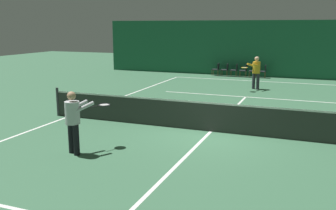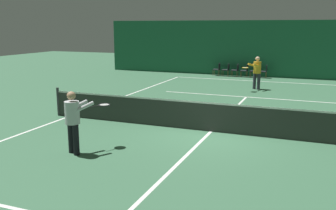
{
  "view_description": "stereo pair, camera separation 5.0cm",
  "coord_description": "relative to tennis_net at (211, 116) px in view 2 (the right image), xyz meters",
  "views": [
    {
      "loc": [
        2.95,
        -11.32,
        3.34
      ],
      "look_at": [
        -1.13,
        -0.92,
        0.96
      ],
      "focal_mm": 40.0,
      "sensor_mm": 36.0,
      "label": 1
    },
    {
      "loc": [
        2.99,
        -11.3,
        3.34
      ],
      "look_at": [
        -1.13,
        -0.92,
        0.96
      ],
      "focal_mm": 40.0,
      "sensor_mm": 36.0,
      "label": 2
    }
  ],
  "objects": [
    {
      "name": "player_near",
      "position": [
        -2.81,
        -3.38,
        0.47
      ],
      "size": [
        0.9,
        1.38,
        1.68
      ],
      "rotation": [
        0.0,
        0.0,
        1.13
      ],
      "color": "black",
      "rests_on": "ground"
    },
    {
      "name": "courtside_chair_2",
      "position": [
        -1.99,
        13.54,
        -0.03
      ],
      "size": [
        0.44,
        0.44,
        0.84
      ],
      "rotation": [
        0.0,
        0.0,
        -1.57
      ],
      "color": "brown",
      "rests_on": "ground"
    },
    {
      "name": "player_far",
      "position": [
        0.07,
        8.82,
        0.51
      ],
      "size": [
        0.97,
        1.39,
        1.75
      ],
      "rotation": [
        0.0,
        0.0,
        -2.06
      ],
      "color": "#2D2D38",
      "rests_on": "ground"
    },
    {
      "name": "courtside_chair_3",
      "position": [
        -1.36,
        13.54,
        -0.03
      ],
      "size": [
        0.44,
        0.44,
        0.84
      ],
      "rotation": [
        0.0,
        0.0,
        -1.57
      ],
      "color": "brown",
      "rests_on": "ground"
    },
    {
      "name": "ground_plane",
      "position": [
        0.0,
        0.0,
        -0.51
      ],
      "size": [
        60.0,
        60.0,
        0.0
      ],
      "primitive_type": "plane",
      "color": "#386647"
    },
    {
      "name": "tennis_net",
      "position": [
        0.0,
        0.0,
        0.0
      ],
      "size": [
        12.0,
        0.1,
        1.07
      ],
      "color": "#2D332D",
      "rests_on": "ground"
    },
    {
      "name": "court_line_centre",
      "position": [
        0.0,
        0.0,
        -0.51
      ],
      "size": [
        0.1,
        12.8,
        0.0
      ],
      "color": "white",
      "rests_on": "ground"
    },
    {
      "name": "courtside_chair_5",
      "position": [
        -0.11,
        13.54,
        -0.03
      ],
      "size": [
        0.44,
        0.44,
        0.84
      ],
      "rotation": [
        0.0,
        0.0,
        -1.57
      ],
      "color": "brown",
      "rests_on": "ground"
    },
    {
      "name": "courtside_chair_4",
      "position": [
        -0.73,
        13.54,
        -0.03
      ],
      "size": [
        0.44,
        0.44,
        0.84
      ],
      "rotation": [
        0.0,
        0.0,
        -1.57
      ],
      "color": "brown",
      "rests_on": "ground"
    },
    {
      "name": "court_line_service_far",
      "position": [
        0.0,
        6.4,
        -0.51
      ],
      "size": [
        8.25,
        0.1,
        0.0
      ],
      "color": "white",
      "rests_on": "ground"
    },
    {
      "name": "courtside_chair_1",
      "position": [
        -2.61,
        13.54,
        -0.03
      ],
      "size": [
        0.44,
        0.44,
        0.84
      ],
      "rotation": [
        0.0,
        0.0,
        -1.57
      ],
      "color": "brown",
      "rests_on": "ground"
    },
    {
      "name": "court_line_baseline_far",
      "position": [
        0.0,
        11.9,
        -0.51
      ],
      "size": [
        11.0,
        0.1,
        0.0
      ],
      "color": "white",
      "rests_on": "ground"
    },
    {
      "name": "backdrop_curtain",
      "position": [
        0.0,
        14.09,
        1.34
      ],
      "size": [
        23.0,
        0.12,
        3.7
      ],
      "color": "#1E5B3D",
      "rests_on": "ground"
    },
    {
      "name": "courtside_chair_0",
      "position": [
        -3.24,
        13.54,
        -0.03
      ],
      "size": [
        0.44,
        0.44,
        0.84
      ],
      "rotation": [
        0.0,
        0.0,
        -1.57
      ],
      "color": "brown",
      "rests_on": "ground"
    },
    {
      "name": "court_line_sideline_left",
      "position": [
        -5.5,
        0.0,
        -0.51
      ],
      "size": [
        0.1,
        23.8,
        0.0
      ],
      "color": "white",
      "rests_on": "ground"
    }
  ]
}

